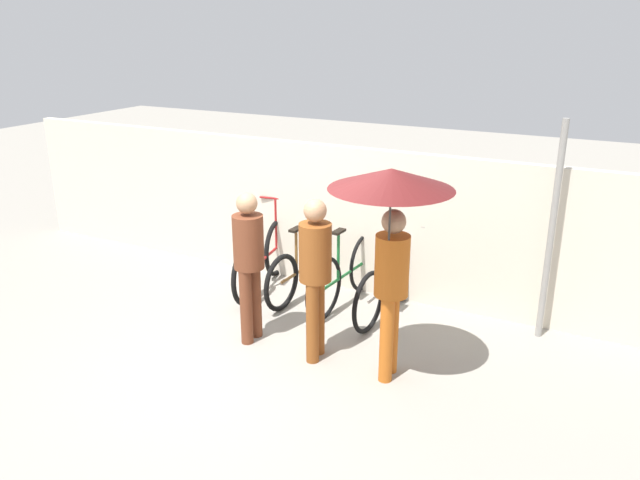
{
  "coord_description": "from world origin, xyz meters",
  "views": [
    {
      "loc": [
        3.16,
        -4.55,
        3.26
      ],
      "look_at": [
        0.25,
        1.16,
        1.0
      ],
      "focal_mm": 35.0,
      "sensor_mm": 36.0,
      "label": 1
    }
  ],
  "objects": [
    {
      "name": "pedestrian_leading",
      "position": [
        -0.23,
        0.47,
        0.96
      ],
      "size": [
        0.32,
        0.32,
        1.64
      ],
      "rotation": [
        0.0,
        0.0,
        3.14
      ],
      "color": "brown",
      "rests_on": "ground"
    },
    {
      "name": "parked_bicycle_0",
      "position": [
        -0.85,
        1.7,
        0.4
      ],
      "size": [
        0.45,
        1.72,
        1.08
      ],
      "rotation": [
        0.0,
        0.0,
        1.72
      ],
      "color": "black",
      "rests_on": "ground"
    },
    {
      "name": "pedestrian_trailing",
      "position": [
        1.35,
        0.35,
        1.68
      ],
      "size": [
        1.1,
        1.1,
        2.08
      ],
      "rotation": [
        0.0,
        0.0,
        3.23
      ],
      "color": "#B25619",
      "rests_on": "ground"
    },
    {
      "name": "back_wall",
      "position": [
        0.0,
        2.23,
        0.92
      ],
      "size": [
        10.2,
        0.12,
        1.83
      ],
      "color": "beige",
      "rests_on": "ground"
    },
    {
      "name": "parked_bicycle_1",
      "position": [
        -0.28,
        1.77,
        0.36
      ],
      "size": [
        0.44,
        1.71,
        1.1
      ],
      "rotation": [
        0.0,
        0.0,
        1.52
      ],
      "color": "black",
      "rests_on": "ground"
    },
    {
      "name": "awning_pole",
      "position": [
        2.52,
        1.96,
        1.18
      ],
      "size": [
        0.07,
        0.07,
        2.37
      ],
      "color": "gray",
      "rests_on": "ground"
    },
    {
      "name": "parked_bicycle_3",
      "position": [
        0.85,
        1.71,
        0.37
      ],
      "size": [
        0.44,
        1.7,
        0.99
      ],
      "rotation": [
        0.0,
        0.0,
        1.49
      ],
      "color": "black",
      "rests_on": "ground"
    },
    {
      "name": "parked_bicycle_2",
      "position": [
        0.28,
        1.76,
        0.4
      ],
      "size": [
        0.44,
        1.75,
        1.08
      ],
      "rotation": [
        0.0,
        0.0,
        1.49
      ],
      "color": "black",
      "rests_on": "ground"
    },
    {
      "name": "pedestrian_center",
      "position": [
        0.56,
        0.45,
        0.98
      ],
      "size": [
        0.32,
        0.32,
        1.68
      ],
      "rotation": [
        0.0,
        0.0,
        3.29
      ],
      "color": "brown",
      "rests_on": "ground"
    },
    {
      "name": "ground_plane",
      "position": [
        0.0,
        0.0,
        0.0
      ],
      "size": [
        30.0,
        30.0,
        0.0
      ],
      "primitive_type": "plane",
      "color": "gray"
    }
  ]
}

